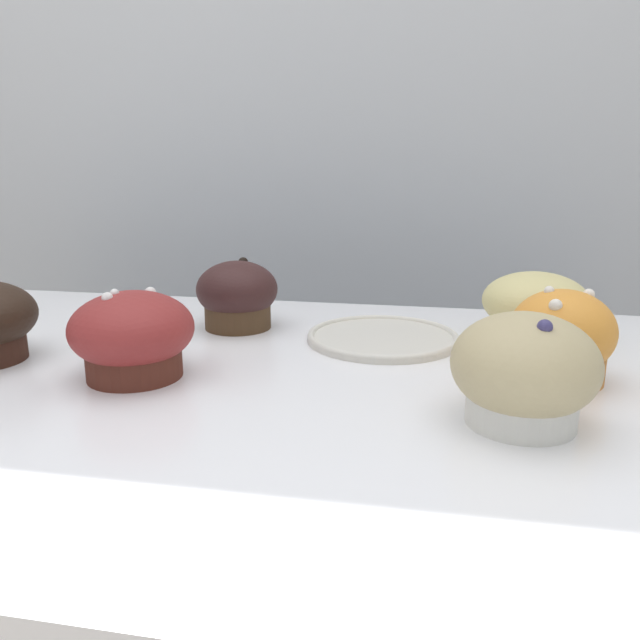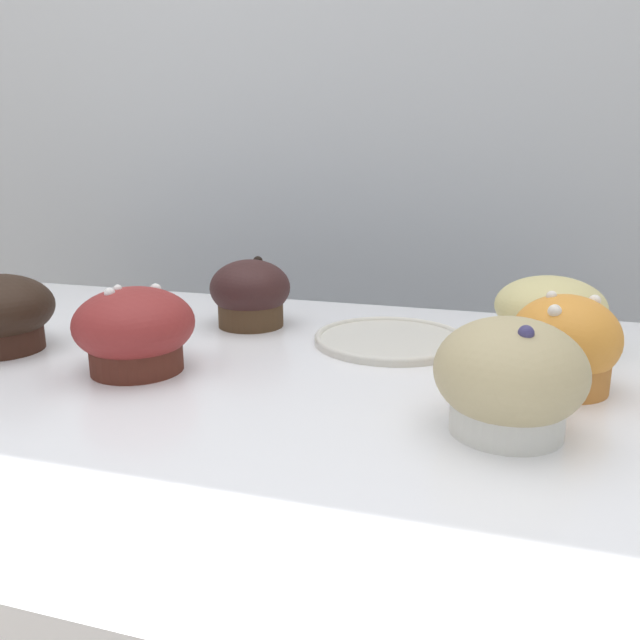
% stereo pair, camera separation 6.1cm
% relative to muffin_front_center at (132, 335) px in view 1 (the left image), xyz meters
% --- Properties ---
extents(wall_back, '(3.20, 0.10, 1.80)m').
position_rel_muffin_front_center_xyz_m(wall_back, '(0.06, 0.62, -0.02)').
color(wall_back, '#B2B7BC').
rests_on(wall_back, ground).
extents(muffin_front_center, '(0.11, 0.11, 0.08)m').
position_rel_muffin_front_center_xyz_m(muffin_front_center, '(0.00, 0.00, 0.00)').
color(muffin_front_center, '#52241A').
rests_on(muffin_front_center, display_counter).
extents(muffin_back_left, '(0.11, 0.11, 0.09)m').
position_rel_muffin_front_center_xyz_m(muffin_back_left, '(0.34, -0.04, 0.00)').
color(muffin_back_left, silver).
rests_on(muffin_back_left, display_counter).
extents(muffin_front_left, '(0.12, 0.12, 0.08)m').
position_rel_muffin_front_center_xyz_m(muffin_front_left, '(0.38, 0.20, -0.00)').
color(muffin_front_left, white).
rests_on(muffin_front_left, display_counter).
extents(muffin_front_right, '(0.10, 0.10, 0.08)m').
position_rel_muffin_front_center_xyz_m(muffin_front_right, '(0.04, 0.19, -0.00)').
color(muffin_front_right, '#46301D').
rests_on(muffin_front_right, display_counter).
extents(muffin_back_center, '(0.09, 0.09, 0.09)m').
position_rel_muffin_front_center_xyz_m(muffin_back_center, '(0.39, 0.07, -0.00)').
color(muffin_back_center, '#C87933').
rests_on(muffin_back_center, display_counter).
extents(serving_plate, '(0.17, 0.17, 0.01)m').
position_rel_muffin_front_center_xyz_m(serving_plate, '(0.22, 0.16, -0.04)').
color(serving_plate, beige).
rests_on(serving_plate, display_counter).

